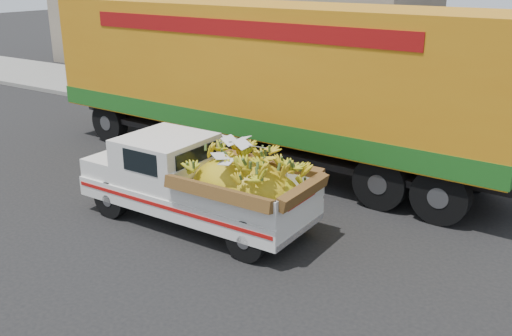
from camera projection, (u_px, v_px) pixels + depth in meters
The scene contains 6 objects.
ground at pixel (123, 208), 11.43m from camera, with size 100.00×100.00×0.00m, color black.
curb at pixel (288, 132), 16.45m from camera, with size 60.00×0.25×0.15m, color gray.
sidewalk at pixel (322, 117), 18.10m from camera, with size 60.00×4.00×0.14m, color gray.
building_left at pixel (228, 15), 26.12m from camera, with size 18.00×6.00×5.00m, color gray.
pickup_truck at pixel (210, 184), 10.34m from camera, with size 4.52×1.68×1.58m.
semi_trailer at pixel (266, 77), 13.42m from camera, with size 12.03×2.91×3.80m.
Camera 1 is at (8.07, -7.25, 4.56)m, focal length 40.00 mm.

